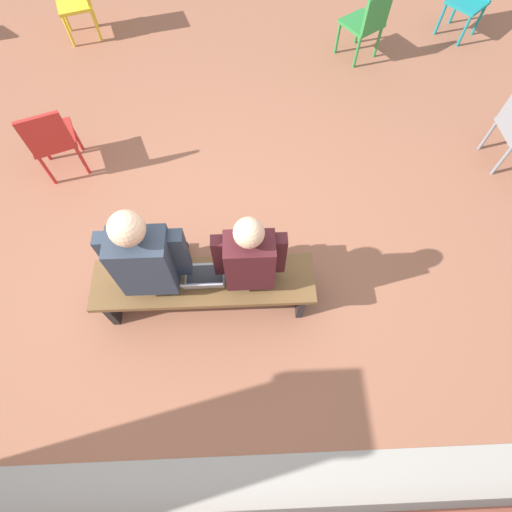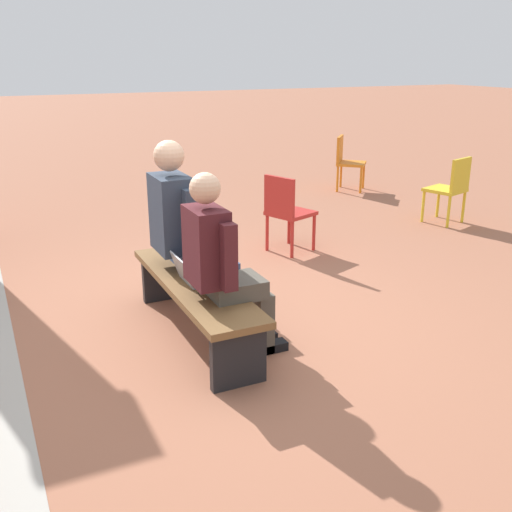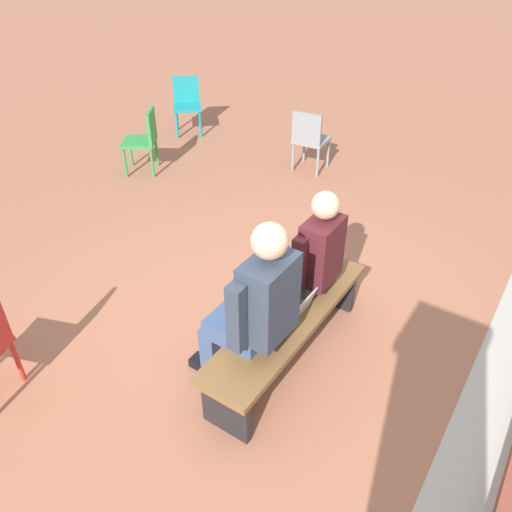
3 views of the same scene
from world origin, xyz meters
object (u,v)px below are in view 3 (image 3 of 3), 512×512
at_px(bench, 289,325).
at_px(person_student, 308,260).
at_px(plastic_chair_near_bench_left, 187,102).
at_px(laptop, 292,310).
at_px(person_adult, 254,306).
at_px(plastic_chair_far_right, 310,137).
at_px(plastic_chair_mid_courtyard, 144,137).

height_order(bench, person_student, person_student).
bearing_deg(plastic_chair_near_bench_left, laptop, 49.20).
bearing_deg(person_adult, bench, 168.51).
height_order(person_adult, plastic_chair_far_right, person_adult).
relative_size(person_student, plastic_chair_near_bench_left, 1.58).
xyz_separation_m(plastic_chair_mid_courtyard, plastic_chair_far_right, (-1.21, 1.80, 0.00)).
distance_m(person_student, person_adult, 0.74).
bearing_deg(plastic_chair_near_bench_left, plastic_chair_mid_courtyard, 19.05).
bearing_deg(person_adult, laptop, 167.18).
xyz_separation_m(plastic_chair_near_bench_left, plastic_chair_far_right, (0.23, 2.30, 0.00)).
height_order(person_student, plastic_chair_mid_courtyard, person_student).
bearing_deg(plastic_chair_mid_courtyard, plastic_chair_near_bench_left, -160.95).
height_order(person_adult, plastic_chair_near_bench_left, person_adult).
height_order(person_student, laptop, person_student).
bearing_deg(plastic_chair_near_bench_left, plastic_chair_far_right, 84.34).
bearing_deg(laptop, plastic_chair_near_bench_left, -130.80).
height_order(laptop, plastic_chair_far_right, plastic_chair_far_right).
relative_size(plastic_chair_near_bench_left, plastic_chair_mid_courtyard, 1.00).
distance_m(person_adult, plastic_chair_mid_courtyard, 3.99).
height_order(person_student, plastic_chair_near_bench_left, person_student).
bearing_deg(bench, person_adult, -11.49).
bearing_deg(plastic_chair_mid_courtyard, person_student, 65.07).
distance_m(laptop, plastic_chair_near_bench_left, 5.10).
xyz_separation_m(bench, person_student, (-0.38, -0.07, 0.36)).
bearing_deg(person_student, plastic_chair_mid_courtyard, -114.93).
bearing_deg(person_student, person_adult, -0.52).
distance_m(bench, person_student, 0.52).
height_order(person_adult, laptop, person_adult).
bearing_deg(person_student, bench, 9.93).
distance_m(bench, plastic_chair_far_right, 3.48).
xyz_separation_m(person_student, plastic_chair_mid_courtyard, (-1.53, -3.28, -0.23)).
xyz_separation_m(person_student, person_adult, (0.74, -0.01, 0.05)).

